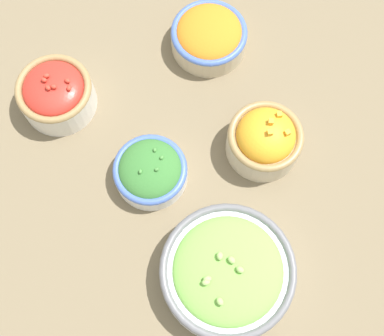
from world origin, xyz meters
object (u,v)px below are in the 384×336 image
at_px(bowl_broccoli, 150,171).
at_px(bowl_carrots, 209,36).
at_px(bowl_squash, 265,139).
at_px(bowl_cherry_tomatoes, 56,93).
at_px(bowl_lettuce, 227,272).

bearing_deg(bowl_broccoli, bowl_carrots, -45.65).
relative_size(bowl_squash, bowl_cherry_tomatoes, 0.96).
distance_m(bowl_broccoli, bowl_lettuce, 0.20).
xyz_separation_m(bowl_broccoli, bowl_cherry_tomatoes, (0.18, 0.09, 0.01)).
xyz_separation_m(bowl_broccoli, bowl_lettuce, (-0.19, -0.04, 0.01)).
bearing_deg(bowl_lettuce, bowl_cherry_tomatoes, 19.21).
relative_size(bowl_carrots, bowl_cherry_tomatoes, 1.06).
bearing_deg(bowl_broccoli, bowl_squash, -99.40).
relative_size(bowl_lettuce, bowl_carrots, 1.52).
height_order(bowl_squash, bowl_cherry_tomatoes, bowl_squash).
bearing_deg(bowl_carrots, bowl_squash, 179.40).
relative_size(bowl_squash, bowl_broccoli, 1.02).
height_order(bowl_lettuce, bowl_cherry_tomatoes, bowl_cherry_tomatoes).
bearing_deg(bowl_cherry_tomatoes, bowl_broccoli, -154.03).
distance_m(bowl_squash, bowl_lettuce, 0.22).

